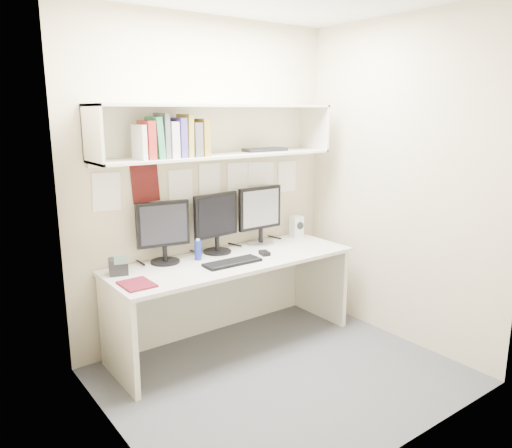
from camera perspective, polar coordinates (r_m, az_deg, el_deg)
floor at (r=3.78m, az=3.11°, el=-16.94°), size 2.40×2.00×0.01m
wall_back at (r=4.13m, az=-5.58°, el=4.81°), size 2.40×0.02×2.60m
wall_front at (r=2.65m, az=17.36°, el=-0.25°), size 2.40×0.02×2.60m
wall_left at (r=2.73m, az=-16.34°, el=0.16°), size 0.02×2.00×2.60m
wall_right at (r=4.19m, az=16.11°, el=4.47°), size 0.02×2.00×2.60m
desk at (r=4.09m, az=-2.72°, el=-8.82°), size 2.00×0.70×0.73m
overhead_hutch at (r=3.98m, az=-4.65°, el=10.59°), size 2.00×0.38×0.40m
pinned_papers at (r=4.13m, az=-5.53°, el=4.11°), size 1.92×0.01×0.48m
monitor_left at (r=3.85m, az=-10.54°, el=-0.65°), size 0.41×0.23×0.48m
monitor_center at (r=4.07m, az=-4.58°, el=0.36°), size 0.42×0.23×0.49m
monitor_right at (r=4.32m, az=0.47°, el=1.22°), size 0.43×0.24×0.51m
keyboard at (r=3.82m, az=-2.72°, el=-4.41°), size 0.46×0.17×0.02m
mouse at (r=4.05m, az=0.98°, el=-3.34°), size 0.08×0.11×0.03m
speaker at (r=4.61m, az=4.65°, el=-0.30°), size 0.11×0.11×0.20m
blue_bottle at (r=3.93m, az=-6.65°, el=-2.95°), size 0.05×0.05×0.17m
maroon_notebook at (r=3.46m, az=-13.46°, el=-6.71°), size 0.20×0.25×0.01m
desk_phone at (r=3.69m, az=-15.45°, el=-4.68°), size 0.15×0.15×0.16m
book_stack at (r=3.68m, az=-9.54°, el=9.62°), size 0.54×0.20×0.32m
hutch_tray at (r=4.22m, az=1.04°, el=8.49°), size 0.38×0.17×0.03m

